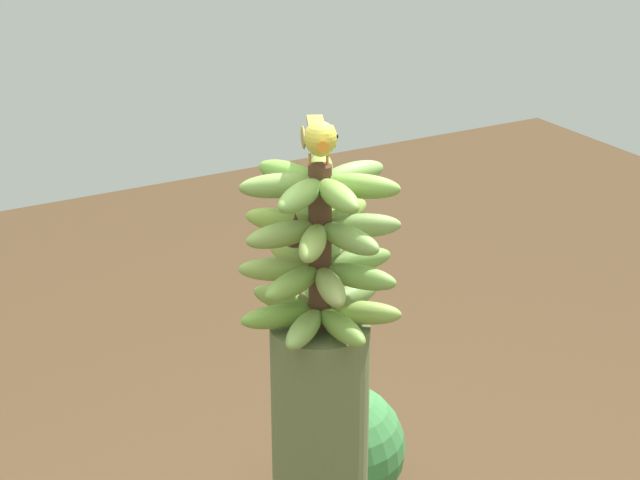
# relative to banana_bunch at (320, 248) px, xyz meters

# --- Properties ---
(banana_bunch) EXTENTS (0.30, 0.30, 0.31)m
(banana_bunch) POSITION_rel_banana_bunch_xyz_m (0.00, 0.00, 0.00)
(banana_bunch) COLOR #4C2D1E
(banana_bunch) RESTS_ON banana_tree
(perched_bird) EXTENTS (0.21, 0.11, 0.09)m
(perched_bird) POSITION_rel_banana_bunch_xyz_m (-0.01, 0.01, 0.21)
(perched_bird) COLOR #C68933
(perched_bird) RESTS_ON banana_bunch
(tropical_shrub) EXTENTS (0.39, 0.39, 0.48)m
(tropical_shrub) POSITION_rel_banana_bunch_xyz_m (0.77, -0.50, -1.05)
(tropical_shrub) COLOR brown
(tropical_shrub) RESTS_ON ground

